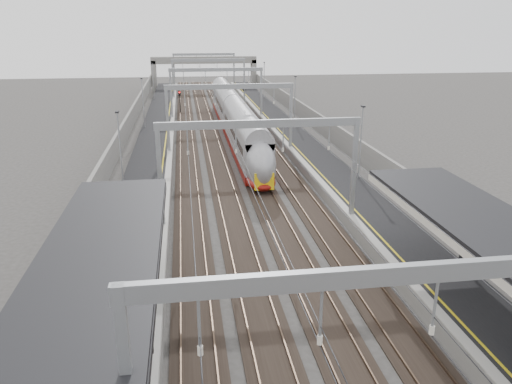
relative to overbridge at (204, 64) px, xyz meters
name	(u,v)px	position (x,y,z in m)	size (l,w,h in m)	color
platform_left	(154,149)	(-8.00, -55.00, -4.81)	(4.00, 120.00, 1.00)	black
platform_right	(299,144)	(8.00, -55.00, -4.81)	(4.00, 120.00, 1.00)	black
tracks	(228,151)	(0.00, -55.00, -5.26)	(11.40, 140.00, 0.20)	black
overhead_line	(222,87)	(0.00, -48.38, 0.83)	(13.00, 140.00, 6.60)	gray
canopy_left	(62,357)	(-8.02, -97.01, -0.22)	(4.40, 30.00, 4.24)	black
overbridge	(204,64)	(0.00, 0.00, 0.00)	(22.00, 2.20, 6.90)	slate
wall_left	(123,140)	(-11.20, -55.00, -3.71)	(0.30, 120.00, 3.20)	slate
wall_right	(327,134)	(11.20, -55.00, -3.71)	(0.30, 120.00, 3.20)	slate
train	(236,123)	(1.50, -49.12, -3.33)	(2.54, 46.35, 4.03)	maroon
signal_green	(180,98)	(-5.20, -29.20, -2.89)	(0.32, 0.32, 3.48)	black
signal_red_near	(238,103)	(3.20, -36.09, -2.89)	(0.32, 0.32, 3.48)	black
signal_red_far	(244,93)	(5.40, -25.58, -2.89)	(0.32, 0.32, 3.48)	black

